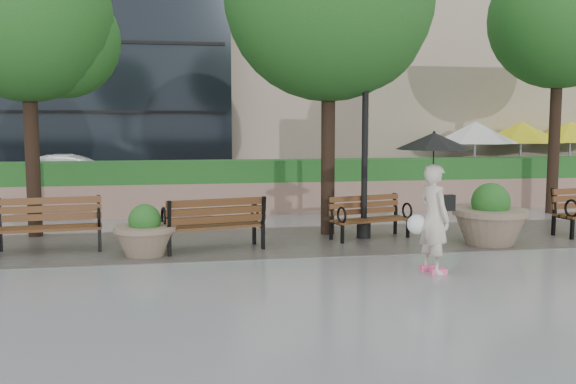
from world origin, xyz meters
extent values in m
plane|color=gray|center=(0.00, 0.00, 0.00)|extent=(100.00, 100.00, 0.00)
cube|color=#383330|center=(0.00, 3.00, 0.01)|extent=(28.00, 3.20, 0.01)
cube|color=#987162|center=(0.00, 7.00, 0.40)|extent=(24.00, 0.80, 0.80)
cube|color=#1C5420|center=(0.00, 7.00, 1.08)|extent=(24.00, 0.75, 0.55)
cube|color=tan|center=(9.50, 10.00, 2.00)|extent=(10.00, 0.60, 4.00)
cube|color=#1C5420|center=(9.00, 7.80, 0.45)|extent=(8.00, 0.50, 0.90)
cube|color=black|center=(0.00, 11.00, 0.00)|extent=(40.00, 7.00, 0.00)
cube|color=#563418|center=(-3.52, 2.67, 0.44)|extent=(1.83, 0.73, 0.05)
cube|color=#563418|center=(-3.55, 2.95, 0.74)|extent=(1.79, 0.32, 0.42)
cube|color=black|center=(-3.52, 2.70, 0.23)|extent=(1.85, 0.83, 0.46)
torus|color=black|center=(-2.66, 2.59, 0.62)|extent=(0.09, 0.37, 0.37)
cube|color=#563418|center=(-0.65, 2.38, 0.44)|extent=(1.88, 0.90, 0.05)
cube|color=#563418|center=(-0.60, 2.10, 0.75)|extent=(1.79, 0.49, 0.42)
cube|color=black|center=(-0.65, 2.35, 0.23)|extent=(1.90, 0.99, 0.46)
torus|color=black|center=(0.14, 2.73, 0.62)|extent=(0.12, 0.37, 0.37)
torus|color=black|center=(-1.53, 2.38, 0.62)|extent=(0.12, 0.37, 0.37)
cube|color=#563418|center=(2.46, 2.92, 0.39)|extent=(1.66, 0.87, 0.04)
cube|color=#563418|center=(2.40, 3.16, 0.66)|extent=(1.56, 0.51, 0.37)
cube|color=black|center=(2.46, 2.94, 0.20)|extent=(1.68, 0.96, 0.41)
torus|color=black|center=(1.78, 2.57, 0.55)|extent=(0.13, 0.33, 0.33)
torus|color=black|center=(3.23, 2.96, 0.55)|extent=(0.13, 0.33, 0.33)
torus|color=black|center=(6.33, 2.20, 0.62)|extent=(0.12, 0.37, 0.37)
cylinder|color=#7F6B56|center=(-1.84, 2.09, 0.48)|extent=(1.07, 1.07, 0.09)
sphere|color=#134517|center=(-1.84, 2.09, 0.62)|extent=(0.55, 0.55, 0.55)
cylinder|color=#7F6B56|center=(4.52, 2.01, 0.62)|extent=(1.39, 1.39, 0.11)
sphere|color=#134517|center=(4.52, 2.01, 0.81)|extent=(0.72, 0.72, 0.72)
cylinder|color=black|center=(2.37, 3.06, 1.87)|extent=(0.12, 0.12, 3.74)
cylinder|color=black|center=(2.37, 3.06, 0.15)|extent=(0.28, 0.28, 0.30)
sphere|color=black|center=(2.37, 3.06, 3.79)|extent=(0.24, 0.24, 0.24)
cylinder|color=black|center=(-4.11, 4.39, 2.03)|extent=(0.28, 0.28, 4.05)
sphere|color=#134517|center=(-4.11, 4.39, 4.34)|extent=(3.31, 3.31, 3.31)
sphere|color=#134517|center=(-3.51, 4.69, 3.94)|extent=(2.32, 2.32, 2.32)
cylinder|color=black|center=(1.76, 3.62, 2.25)|extent=(0.28, 0.28, 4.49)
sphere|color=#134517|center=(2.36, 3.92, 4.37)|extent=(2.95, 2.95, 2.95)
cylinder|color=black|center=(8.11, 5.67, 2.27)|extent=(0.28, 0.28, 4.53)
sphere|color=#134517|center=(8.11, 5.67, 4.86)|extent=(3.46, 3.46, 3.46)
sphere|color=#134517|center=(8.71, 5.97, 4.40)|extent=(2.42, 2.42, 2.42)
cylinder|color=black|center=(7.31, 8.37, 0.05)|extent=(0.40, 0.40, 0.10)
cylinder|color=#99999E|center=(7.31, 8.37, 1.10)|extent=(0.06, 0.06, 2.20)
cone|color=white|center=(7.31, 8.37, 2.00)|extent=(2.50, 2.50, 0.60)
cylinder|color=black|center=(8.91, 8.63, 0.05)|extent=(0.40, 0.40, 0.10)
cylinder|color=#99999E|center=(8.91, 8.63, 1.10)|extent=(0.06, 0.06, 2.20)
cone|color=yellow|center=(8.91, 8.63, 2.00)|extent=(2.50, 2.50, 0.60)
cylinder|color=black|center=(10.72, 8.91, 0.05)|extent=(0.40, 0.40, 0.10)
cylinder|color=#99999E|center=(10.72, 8.91, 1.10)|extent=(0.06, 0.06, 2.20)
cone|color=yellow|center=(10.72, 8.91, 2.00)|extent=(2.50, 2.50, 0.60)
imported|color=silver|center=(-4.23, 10.51, 0.67)|extent=(4.18, 1.70, 1.35)
imported|color=beige|center=(2.56, 0.05, 0.89)|extent=(0.60, 0.74, 1.79)
cube|color=#F2598C|center=(2.53, 0.16, 0.04)|extent=(0.17, 0.27, 0.09)
cube|color=#F2598C|center=(2.60, -0.09, 0.04)|extent=(0.17, 0.27, 0.09)
cube|color=black|center=(2.76, 0.15, 1.06)|extent=(0.19, 0.35, 0.25)
sphere|color=white|center=(2.36, 0.22, 0.73)|extent=(0.31, 0.31, 0.31)
cylinder|color=black|center=(2.55, 0.10, 1.57)|extent=(0.02, 0.02, 0.95)
cone|color=black|center=(2.55, 0.10, 2.01)|extent=(1.16, 1.16, 0.25)
camera|label=1|loc=(-1.32, -9.08, 2.30)|focal=40.00mm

